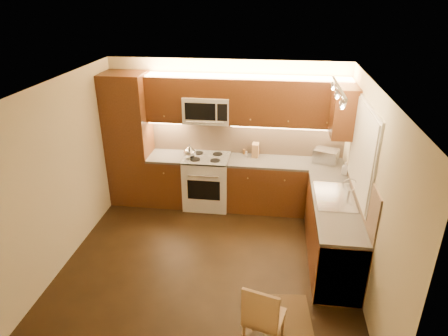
# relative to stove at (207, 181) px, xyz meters

# --- Properties ---
(floor) EXTENTS (4.00, 4.00, 0.01)m
(floor) POSITION_rel_stove_xyz_m (0.30, -1.68, -0.46)
(floor) COLOR black
(floor) RESTS_ON ground
(ceiling) EXTENTS (4.00, 4.00, 0.01)m
(ceiling) POSITION_rel_stove_xyz_m (0.30, -1.68, 2.04)
(ceiling) COLOR beige
(ceiling) RESTS_ON ground
(wall_back) EXTENTS (4.00, 0.01, 2.50)m
(wall_back) POSITION_rel_stove_xyz_m (0.30, 0.32, 0.79)
(wall_back) COLOR #BFB38C
(wall_back) RESTS_ON ground
(wall_front) EXTENTS (4.00, 0.01, 2.50)m
(wall_front) POSITION_rel_stove_xyz_m (0.30, -3.67, 0.79)
(wall_front) COLOR #BFB38C
(wall_front) RESTS_ON ground
(wall_left) EXTENTS (0.01, 4.00, 2.50)m
(wall_left) POSITION_rel_stove_xyz_m (-1.70, -1.68, 0.79)
(wall_left) COLOR #BFB38C
(wall_left) RESTS_ON ground
(wall_right) EXTENTS (0.01, 4.00, 2.50)m
(wall_right) POSITION_rel_stove_xyz_m (2.30, -1.68, 0.79)
(wall_right) COLOR #BFB38C
(wall_right) RESTS_ON ground
(pantry) EXTENTS (0.70, 0.60, 2.30)m
(pantry) POSITION_rel_stove_xyz_m (-1.35, 0.02, 0.69)
(pantry) COLOR #3F230D
(pantry) RESTS_ON floor
(base_cab_back_left) EXTENTS (0.62, 0.60, 0.86)m
(base_cab_back_left) POSITION_rel_stove_xyz_m (-0.69, 0.02, -0.03)
(base_cab_back_left) COLOR #3F230D
(base_cab_back_left) RESTS_ON floor
(counter_back_left) EXTENTS (0.62, 0.60, 0.04)m
(counter_back_left) POSITION_rel_stove_xyz_m (-0.69, 0.02, 0.42)
(counter_back_left) COLOR #363331
(counter_back_left) RESTS_ON base_cab_back_left
(base_cab_back_right) EXTENTS (1.92, 0.60, 0.86)m
(base_cab_back_right) POSITION_rel_stove_xyz_m (1.34, 0.02, -0.03)
(base_cab_back_right) COLOR #3F230D
(base_cab_back_right) RESTS_ON floor
(counter_back_right) EXTENTS (1.92, 0.60, 0.04)m
(counter_back_right) POSITION_rel_stove_xyz_m (1.34, 0.02, 0.42)
(counter_back_right) COLOR #363331
(counter_back_right) RESTS_ON base_cab_back_right
(base_cab_right) EXTENTS (0.60, 2.00, 0.86)m
(base_cab_right) POSITION_rel_stove_xyz_m (2.00, -1.28, -0.03)
(base_cab_right) COLOR #3F230D
(base_cab_right) RESTS_ON floor
(counter_right) EXTENTS (0.60, 2.00, 0.04)m
(counter_right) POSITION_rel_stove_xyz_m (2.00, -1.28, 0.42)
(counter_right) COLOR #363331
(counter_right) RESTS_ON base_cab_right
(dishwasher) EXTENTS (0.58, 0.60, 0.84)m
(dishwasher) POSITION_rel_stove_xyz_m (2.00, -1.98, -0.03)
(dishwasher) COLOR silver
(dishwasher) RESTS_ON floor
(backsplash_back) EXTENTS (3.30, 0.02, 0.60)m
(backsplash_back) POSITION_rel_stove_xyz_m (0.65, 0.31, 0.74)
(backsplash_back) COLOR tan
(backsplash_back) RESTS_ON wall_back
(backsplash_right) EXTENTS (0.02, 2.00, 0.60)m
(backsplash_right) POSITION_rel_stove_xyz_m (2.29, -1.28, 0.74)
(backsplash_right) COLOR tan
(backsplash_right) RESTS_ON wall_right
(upper_cab_back_left) EXTENTS (0.62, 0.35, 0.75)m
(upper_cab_back_left) POSITION_rel_stove_xyz_m (-0.69, 0.15, 1.42)
(upper_cab_back_left) COLOR #3F230D
(upper_cab_back_left) RESTS_ON wall_back
(upper_cab_back_right) EXTENTS (1.92, 0.35, 0.75)m
(upper_cab_back_right) POSITION_rel_stove_xyz_m (1.34, 0.15, 1.42)
(upper_cab_back_right) COLOR #3F230D
(upper_cab_back_right) RESTS_ON wall_back
(upper_cab_bridge) EXTENTS (0.76, 0.35, 0.31)m
(upper_cab_bridge) POSITION_rel_stove_xyz_m (0.00, 0.15, 1.63)
(upper_cab_bridge) COLOR #3F230D
(upper_cab_bridge) RESTS_ON wall_back
(upper_cab_right_corner) EXTENTS (0.35, 0.50, 0.75)m
(upper_cab_right_corner) POSITION_rel_stove_xyz_m (2.12, -0.28, 1.42)
(upper_cab_right_corner) COLOR #3F230D
(upper_cab_right_corner) RESTS_ON wall_right
(stove) EXTENTS (0.76, 0.65, 0.92)m
(stove) POSITION_rel_stove_xyz_m (0.00, 0.00, 0.00)
(stove) COLOR silver
(stove) RESTS_ON floor
(microwave) EXTENTS (0.76, 0.38, 0.44)m
(microwave) POSITION_rel_stove_xyz_m (0.00, 0.14, 1.26)
(microwave) COLOR silver
(microwave) RESTS_ON wall_back
(window_frame) EXTENTS (0.03, 1.44, 1.24)m
(window_frame) POSITION_rel_stove_xyz_m (2.29, -1.12, 1.14)
(window_frame) COLOR silver
(window_frame) RESTS_ON wall_right
(window_blinds) EXTENTS (0.02, 1.36, 1.16)m
(window_blinds) POSITION_rel_stove_xyz_m (2.27, -1.12, 1.14)
(window_blinds) COLOR silver
(window_blinds) RESTS_ON wall_right
(sink) EXTENTS (0.52, 0.86, 0.15)m
(sink) POSITION_rel_stove_xyz_m (2.00, -1.12, 0.52)
(sink) COLOR silver
(sink) RESTS_ON counter_right
(faucet) EXTENTS (0.20, 0.04, 0.30)m
(faucet) POSITION_rel_stove_xyz_m (2.18, -1.12, 0.59)
(faucet) COLOR silver
(faucet) RESTS_ON counter_right
(track_light_bar) EXTENTS (0.04, 1.20, 0.03)m
(track_light_bar) POSITION_rel_stove_xyz_m (1.85, -1.27, 2.00)
(track_light_bar) COLOR silver
(track_light_bar) RESTS_ON ceiling
(kettle) EXTENTS (0.25, 0.25, 0.24)m
(kettle) POSITION_rel_stove_xyz_m (-0.27, -0.08, 0.58)
(kettle) COLOR silver
(kettle) RESTS_ON stove
(toaster_oven) EXTENTS (0.45, 0.40, 0.23)m
(toaster_oven) POSITION_rel_stove_xyz_m (1.99, 0.09, 0.55)
(toaster_oven) COLOR silver
(toaster_oven) RESTS_ON counter_back_right
(knife_block) EXTENTS (0.11, 0.17, 0.23)m
(knife_block) POSITION_rel_stove_xyz_m (0.82, 0.18, 0.56)
(knife_block) COLOR olive
(knife_block) RESTS_ON counter_back_right
(spice_jar_a) EXTENTS (0.06, 0.06, 0.10)m
(spice_jar_a) POSITION_rel_stove_xyz_m (0.84, 0.22, 0.49)
(spice_jar_a) COLOR silver
(spice_jar_a) RESTS_ON counter_back_right
(spice_jar_b) EXTENTS (0.06, 0.06, 0.09)m
(spice_jar_b) POSITION_rel_stove_xyz_m (0.62, 0.26, 0.48)
(spice_jar_b) COLOR brown
(spice_jar_b) RESTS_ON counter_back_right
(spice_jar_c) EXTENTS (0.05, 0.05, 0.11)m
(spice_jar_c) POSITION_rel_stove_xyz_m (0.67, 0.15, 0.49)
(spice_jar_c) COLOR silver
(spice_jar_c) RESTS_ON counter_back_right
(spice_jar_d) EXTENTS (0.05, 0.05, 0.10)m
(spice_jar_d) POSITION_rel_stove_xyz_m (0.86, 0.26, 0.49)
(spice_jar_d) COLOR #9C602E
(spice_jar_d) RESTS_ON counter_back_right
(soap_bottle) EXTENTS (0.11, 0.12, 0.20)m
(soap_bottle) POSITION_rel_stove_xyz_m (2.24, -0.34, 0.54)
(soap_bottle) COLOR #BDBCC1
(soap_bottle) RESTS_ON counter_right
(rug) EXTENTS (0.63, 0.88, 0.01)m
(rug) POSITION_rel_stove_xyz_m (1.39, -2.58, -0.45)
(rug) COLOR black
(rug) RESTS_ON floor
(dining_chair) EXTENTS (0.48, 0.48, 0.87)m
(dining_chair) POSITION_rel_stove_xyz_m (1.12, -2.97, -0.02)
(dining_chair) COLOR olive
(dining_chair) RESTS_ON floor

